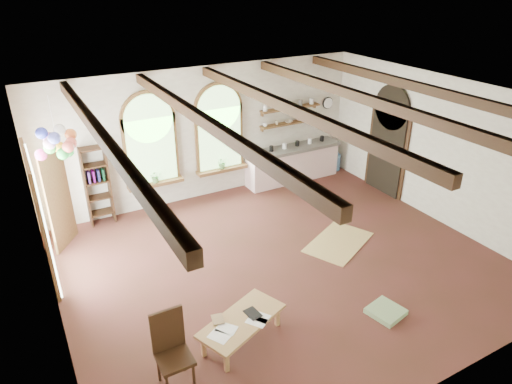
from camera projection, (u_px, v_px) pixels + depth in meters
floor at (282, 263)px, 8.89m from camera, size 8.00×8.00×0.00m
ceiling_beams at (287, 107)px, 7.53m from camera, size 6.20×6.80×0.18m
window_left at (151, 143)px, 10.26m from camera, size 1.30×0.28×2.20m
window_right at (219, 131)px, 11.00m from camera, size 1.30×0.28×2.20m
left_doorway at (41, 220)px, 8.09m from camera, size 0.10×1.90×2.50m
right_doorway at (386, 151)px, 11.31m from camera, size 0.10×1.30×2.40m
kitchen_counter at (292, 163)px, 12.20m from camera, size 2.68×0.62×0.94m
wall_shelf_lower at (290, 123)px, 11.87m from camera, size 1.70×0.24×0.04m
wall_shelf_upper at (290, 108)px, 11.69m from camera, size 1.70×0.24×0.04m
wall_clock at (328, 103)px, 12.31m from camera, size 0.32×0.04×0.32m
bookshelf at (97, 186)px, 9.94m from camera, size 0.53×0.32×1.80m
coffee_table at (242, 322)px, 6.89m from camera, size 1.54×1.12×0.40m
side_chair at (175, 366)px, 6.15m from camera, size 0.46×0.46×1.15m
floor_mat at (338, 242)px, 9.54m from camera, size 1.78×1.51×0.02m
floor_cushion at (386, 311)px, 7.55m from camera, size 0.62×0.62×0.09m
water_jug_a at (335, 161)px, 12.93m from camera, size 0.30×0.30×0.58m
water_jug_b at (322, 164)px, 12.73m from camera, size 0.31×0.31×0.60m
balloon_cluster at (57, 143)px, 8.20m from camera, size 0.78×0.81×1.14m
table_book at (212, 320)px, 6.83m from camera, size 0.22×0.28×0.02m
tablet at (253, 313)px, 6.98m from camera, size 0.22×0.30×0.01m
potted_plant_left at (155, 176)px, 10.52m from camera, size 0.27×0.23×0.30m
potted_plant_right at (222, 163)px, 11.26m from camera, size 0.27×0.23×0.30m
shelf_cup_a at (265, 125)px, 11.51m from camera, size 0.12×0.10×0.10m
shelf_cup_b at (277, 123)px, 11.67m from camera, size 0.10×0.10×0.09m
shelf_bowl_a at (288, 121)px, 11.83m from camera, size 0.22×0.22×0.05m
shelf_bowl_b at (300, 119)px, 11.98m from camera, size 0.20×0.20×0.06m
shelf_vase at (311, 115)px, 12.10m from camera, size 0.18×0.18×0.19m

